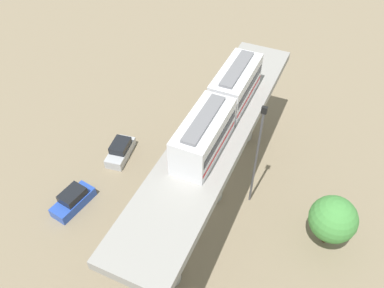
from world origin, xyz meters
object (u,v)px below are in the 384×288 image
parked_car_blue (73,200)px  parked_car_silver (120,151)px  signal_post (257,154)px  tree_near_viaduct (333,219)px  train (221,108)px

parked_car_blue → parked_car_silver: (0.55, 7.35, 0.00)m
parked_car_blue → signal_post: (14.75, 7.37, 5.39)m
parked_car_blue → tree_near_viaduct: 22.89m
parked_car_silver → parked_car_blue: bearing=-103.5°
train → parked_car_blue: (-11.35, -7.17, -9.39)m
tree_near_viaduct → parked_car_silver: bearing=175.6°
train → tree_near_viaduct: (10.68, -1.47, -6.91)m
parked_car_silver → tree_near_viaduct: tree_near_viaduct is taller
train → tree_near_viaduct: train is taller
parked_car_silver → tree_near_viaduct: (21.47, -1.66, 2.48)m
tree_near_viaduct → signal_post: (-7.28, 1.67, 2.91)m
parked_car_blue → parked_car_silver: size_ratio=1.00×
signal_post → parked_car_silver: bearing=-179.9°
tree_near_viaduct → signal_post: size_ratio=0.46×
tree_near_viaduct → signal_post: 8.02m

